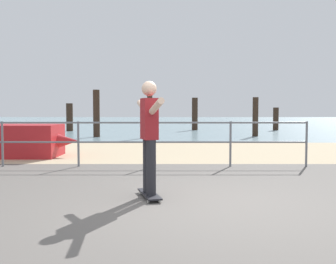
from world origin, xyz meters
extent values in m
cube|color=#605B56|center=(0.00, -1.00, 0.00)|extent=(24.00, 10.00, 0.04)
cube|color=tan|center=(0.00, 7.00, 0.00)|extent=(24.00, 6.00, 0.04)
cube|color=#75939E|center=(0.00, 35.00, 0.00)|extent=(72.00, 50.00, 0.04)
cylinder|color=slate|center=(-4.10, 3.60, 0.53)|extent=(0.05, 0.05, 1.05)
cylinder|color=slate|center=(-2.37, 3.60, 0.53)|extent=(0.05, 0.05, 1.05)
cylinder|color=slate|center=(-0.64, 3.60, 0.53)|extent=(0.05, 0.05, 1.05)
cylinder|color=slate|center=(1.09, 3.60, 0.53)|extent=(0.05, 0.05, 1.05)
cylinder|color=slate|center=(2.81, 3.60, 0.53)|extent=(0.05, 0.05, 1.05)
cylinder|color=slate|center=(-2.37, 3.60, 1.02)|extent=(10.37, 0.04, 0.04)
cylinder|color=slate|center=(-2.37, 3.60, 0.58)|extent=(10.37, 0.04, 0.04)
cone|color=#B21E23|center=(-3.36, 5.51, 0.45)|extent=(1.10, 0.77, 0.77)
cube|color=black|center=(-0.61, 0.43, 0.07)|extent=(0.40, 0.82, 0.02)
cylinder|color=silver|center=(-0.76, 0.68, 0.03)|extent=(0.04, 0.07, 0.06)
cylinder|color=silver|center=(-0.61, 0.72, 0.03)|extent=(0.04, 0.07, 0.06)
cylinder|color=silver|center=(-0.61, 0.14, 0.03)|extent=(0.04, 0.07, 0.06)
cylinder|color=silver|center=(-0.46, 0.18, 0.03)|extent=(0.04, 0.07, 0.06)
cylinder|color=#26262B|center=(-0.64, 0.55, 0.48)|extent=(0.14, 0.14, 0.80)
cylinder|color=#26262B|center=(-0.58, 0.32, 0.48)|extent=(0.14, 0.14, 0.80)
cube|color=maroon|center=(-0.61, 0.43, 1.18)|extent=(0.29, 0.40, 0.60)
sphere|color=beige|center=(-0.61, 0.43, 1.62)|extent=(0.22, 0.22, 0.22)
cylinder|color=beige|center=(-0.73, 0.86, 1.36)|extent=(0.23, 0.56, 0.23)
cylinder|color=beige|center=(-0.49, 0.00, 1.36)|extent=(0.23, 0.56, 0.23)
cylinder|color=#332319|center=(-6.22, 18.24, 0.84)|extent=(0.39, 0.39, 1.68)
cylinder|color=#332319|center=(-3.70, 13.21, 1.12)|extent=(0.31, 0.31, 2.24)
cylinder|color=#332319|center=(-1.18, 12.95, 1.09)|extent=(0.25, 0.25, 2.18)
cylinder|color=#332319|center=(1.34, 19.38, 1.02)|extent=(0.36, 0.36, 2.04)
cylinder|color=#332319|center=(3.87, 13.62, 0.95)|extent=(0.27, 0.27, 1.90)
cylinder|color=#332319|center=(6.39, 19.25, 0.72)|extent=(0.34, 0.34, 1.43)
camera|label=1|loc=(-0.34, -5.33, 1.32)|focal=42.20mm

